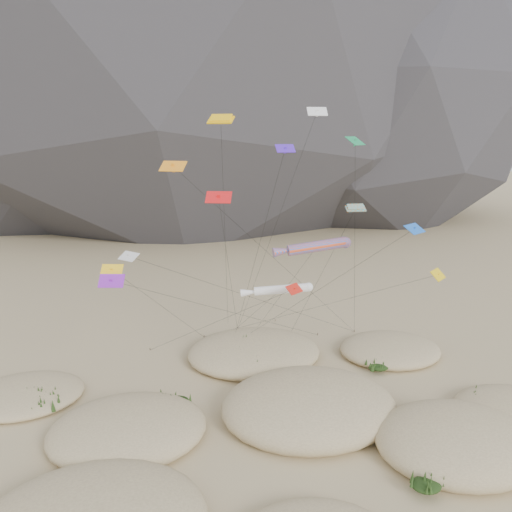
{
  "coord_description": "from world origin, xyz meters",
  "views": [
    {
      "loc": [
        -11.56,
        -33.95,
        24.84
      ],
      "look_at": [
        -1.24,
        12.0,
        13.13
      ],
      "focal_mm": 35.0,
      "sensor_mm": 36.0,
      "label": 1
    }
  ],
  "objects": [
    {
      "name": "ground",
      "position": [
        0.0,
        0.0,
        0.0
      ],
      "size": [
        500.0,
        500.0,
        0.0
      ],
      "primitive_type": "plane",
      "color": "#CCB789",
      "rests_on": "ground"
    },
    {
      "name": "dunes",
      "position": [
        -1.4,
        3.33,
        0.75
      ],
      "size": [
        54.53,
        39.0,
        4.19
      ],
      "color": "#CCB789",
      "rests_on": "ground"
    },
    {
      "name": "dune_grass",
      "position": [
        -1.62,
        4.21,
        0.86
      ],
      "size": [
        42.44,
        28.78,
        1.59
      ],
      "color": "black",
      "rests_on": "ground"
    },
    {
      "name": "kite_stakes",
      "position": [
        1.33,
        23.08,
        0.15
      ],
      "size": [
        25.73,
        6.45,
        0.3
      ],
      "color": "#3F2D1E",
      "rests_on": "ground"
    },
    {
      "name": "rainbow_tube_kite",
      "position": [
        5.09,
        13.05,
        13.5
      ],
      "size": [
        8.3,
        11.22,
        14.43
      ],
      "color": "#F44C19",
      "rests_on": "ground"
    },
    {
      "name": "white_tube_kite",
      "position": [
        0.29,
        9.23,
        10.44
      ],
      "size": [
        6.81,
        16.79,
        11.13
      ],
      "color": "white",
      "rests_on": "ground"
    },
    {
      "name": "orange_parafoil",
      "position": [
        -4.56,
        11.42,
        25.56
      ],
      "size": [
        4.36,
        17.72,
        26.42
      ],
      "color": "yellow",
      "rests_on": "ground"
    },
    {
      "name": "multi_parafoil",
      "position": [
        8.97,
        12.31,
        17.24
      ],
      "size": [
        4.52,
        10.9,
        17.89
      ],
      "color": "orange",
      "rests_on": "ground"
    },
    {
      "name": "delta_kites",
      "position": [
        -0.53,
        10.97,
        17.06
      ],
      "size": [
        33.88,
        20.62,
        27.14
      ],
      "color": "red",
      "rests_on": "ground"
    }
  ]
}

